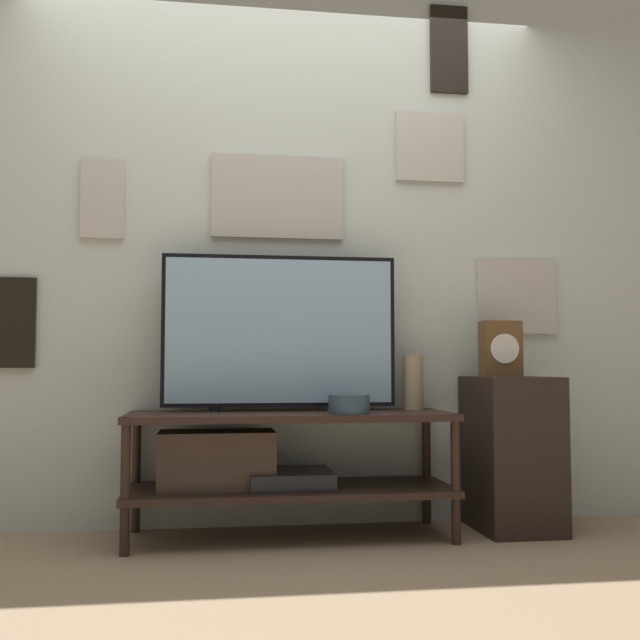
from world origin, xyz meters
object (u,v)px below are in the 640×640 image
object	(u,v)px
vase_wide_bowl	(349,404)
vase_tall_ceramic	(413,382)
mantel_clock	(501,349)
television	(280,331)

from	to	relation	value
vase_wide_bowl	vase_tall_ceramic	bearing A→B (deg)	36.84
vase_wide_bowl	mantel_clock	bearing A→B (deg)	15.71
vase_tall_ceramic	mantel_clock	xyz separation A→B (m)	(0.41, -0.05, 0.16)
television	mantel_clock	world-z (taller)	television
television	vase_tall_ceramic	distance (m)	0.67
vase_wide_bowl	mantel_clock	distance (m)	0.83
television	vase_wide_bowl	distance (m)	0.49
television	mantel_clock	size ratio (longest dim) A/B	4.06
television	mantel_clock	bearing A→B (deg)	-1.59
vase_tall_ceramic	mantel_clock	world-z (taller)	mantel_clock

